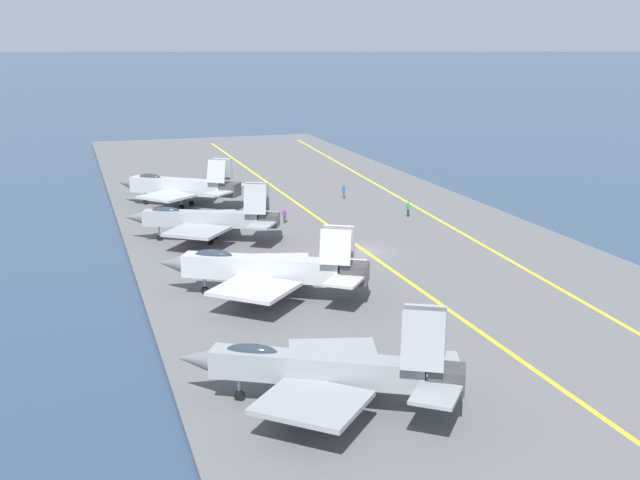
% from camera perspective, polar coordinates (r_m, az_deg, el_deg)
% --- Properties ---
extents(ground_plane, '(2000.00, 2000.00, 0.00)m').
position_cam_1_polar(ground_plane, '(76.79, 3.27, -1.12)').
color(ground_plane, navy).
extents(carrier_deck, '(183.50, 43.50, 0.40)m').
position_cam_1_polar(carrier_deck, '(76.74, 3.27, -0.97)').
color(carrier_deck, '#565659').
rests_on(carrier_deck, ground).
extents(deck_stripe_foul_line, '(164.85, 10.74, 0.01)m').
position_cam_1_polar(deck_stripe_foul_line, '(81.61, 11.15, -0.14)').
color(deck_stripe_foul_line, yellow).
rests_on(deck_stripe_foul_line, carrier_deck).
extents(deck_stripe_centerline, '(165.15, 0.36, 0.01)m').
position_cam_1_polar(deck_stripe_centerline, '(76.68, 3.28, -0.83)').
color(deck_stripe_centerline, yellow).
rests_on(deck_stripe_centerline, carrier_deck).
extents(parked_jet_nearest, '(12.46, 15.85, 6.24)m').
position_cam_1_polar(parked_jet_nearest, '(44.51, 0.36, -9.14)').
color(parked_jet_nearest, gray).
rests_on(parked_jet_nearest, carrier_deck).
extents(parked_jet_second, '(13.23, 16.59, 5.97)m').
position_cam_1_polar(parked_jet_second, '(62.80, -3.92, -2.04)').
color(parked_jet_second, '#A8AAAF').
rests_on(parked_jet_second, carrier_deck).
extents(parked_jet_third, '(12.46, 15.64, 6.04)m').
position_cam_1_polar(parked_jet_third, '(80.47, -8.14, 1.50)').
color(parked_jet_third, gray).
rests_on(parked_jet_third, carrier_deck).
extents(parked_jet_fourth, '(13.13, 15.25, 6.06)m').
position_cam_1_polar(parked_jet_fourth, '(97.53, -9.99, 3.77)').
color(parked_jet_fourth, '#9EA3A8').
rests_on(parked_jet_fourth, carrier_deck).
extents(crew_green_vest, '(0.30, 0.40, 1.72)m').
position_cam_1_polar(crew_green_vest, '(91.64, 6.29, 2.24)').
color(crew_green_vest, '#232328').
rests_on(crew_green_vest, carrier_deck).
extents(crew_purple_vest, '(0.46, 0.40, 1.66)m').
position_cam_1_polar(crew_purple_vest, '(88.04, -2.54, 1.79)').
color(crew_purple_vest, '#383328').
rests_on(crew_purple_vest, carrier_deck).
extents(crew_blue_vest, '(0.29, 0.40, 1.80)m').
position_cam_1_polar(crew_blue_vest, '(101.23, 1.70, 3.51)').
color(crew_blue_vest, '#4C473D').
rests_on(crew_blue_vest, carrier_deck).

